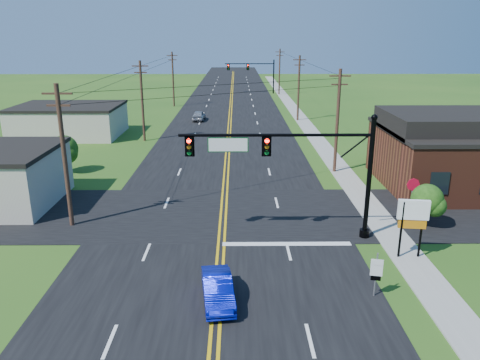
{
  "coord_description": "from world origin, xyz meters",
  "views": [
    {
      "loc": [
        1.06,
        -17.91,
        11.74
      ],
      "look_at": [
        1.3,
        10.0,
        3.02
      ],
      "focal_mm": 35.0,
      "sensor_mm": 36.0,
      "label": 1
    }
  ],
  "objects_px": {
    "blue_car": "(218,290)",
    "signal_mast_far": "(252,71)",
    "route_sign": "(376,272)",
    "signal_mast_main": "(293,162)",
    "stop_sign": "(413,188)"
  },
  "relations": [
    {
      "from": "route_sign",
      "to": "stop_sign",
      "type": "relative_size",
      "value": 0.89
    },
    {
      "from": "route_sign",
      "to": "signal_mast_far",
      "type": "bearing_deg",
      "value": 104.04
    },
    {
      "from": "signal_mast_main",
      "to": "stop_sign",
      "type": "xyz_separation_m",
      "value": [
        8.66,
        3.98,
        -2.95
      ]
    },
    {
      "from": "blue_car",
      "to": "stop_sign",
      "type": "distance_m",
      "value": 16.96
    },
    {
      "from": "signal_mast_main",
      "to": "stop_sign",
      "type": "bearing_deg",
      "value": 24.66
    },
    {
      "from": "signal_mast_main",
      "to": "route_sign",
      "type": "distance_m",
      "value": 8.16
    },
    {
      "from": "blue_car",
      "to": "route_sign",
      "type": "height_order",
      "value": "route_sign"
    },
    {
      "from": "blue_car",
      "to": "stop_sign",
      "type": "height_order",
      "value": "stop_sign"
    },
    {
      "from": "signal_mast_main",
      "to": "blue_car",
      "type": "height_order",
      "value": "signal_mast_main"
    },
    {
      "from": "blue_car",
      "to": "stop_sign",
      "type": "bearing_deg",
      "value": 33.59
    },
    {
      "from": "signal_mast_main",
      "to": "stop_sign",
      "type": "distance_m",
      "value": 9.98
    },
    {
      "from": "signal_mast_main",
      "to": "blue_car",
      "type": "distance_m",
      "value": 9.19
    },
    {
      "from": "signal_mast_main",
      "to": "stop_sign",
      "type": "relative_size",
      "value": 4.52
    },
    {
      "from": "route_sign",
      "to": "blue_car",
      "type": "bearing_deg",
      "value": -165.01
    },
    {
      "from": "blue_car",
      "to": "signal_mast_far",
      "type": "bearing_deg",
      "value": 79.66
    }
  ]
}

